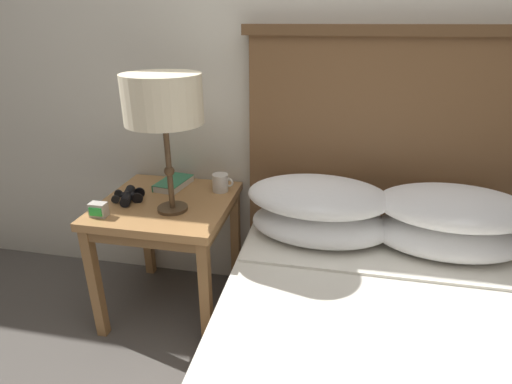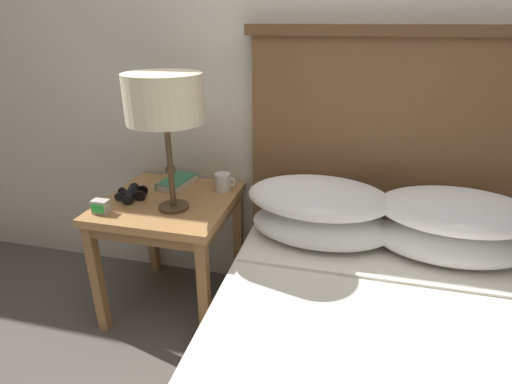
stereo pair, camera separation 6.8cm
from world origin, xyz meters
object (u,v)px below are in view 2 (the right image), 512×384
object	(u,v)px
table_lamp	(164,101)
binoculars_pair	(131,194)
coffee_mug	(223,182)
alarm_clock	(101,207)
nightstand	(170,214)
book_on_nightstand	(177,182)

from	to	relation	value
table_lamp	binoculars_pair	xyz separation A→B (m)	(-0.24, 0.05, -0.44)
coffee_mug	alarm_clock	world-z (taller)	coffee_mug
table_lamp	binoculars_pair	size ratio (longest dim) A/B	3.47
binoculars_pair	alarm_clock	distance (m)	0.18
alarm_clock	nightstand	bearing A→B (deg)	43.72
table_lamp	book_on_nightstand	distance (m)	0.52
table_lamp	book_on_nightstand	world-z (taller)	table_lamp
book_on_nightstand	coffee_mug	world-z (taller)	coffee_mug
book_on_nightstand	alarm_clock	bearing A→B (deg)	-115.83
binoculars_pair	alarm_clock	xyz separation A→B (m)	(-0.04, -0.17, 0.01)
book_on_nightstand	table_lamp	bearing A→B (deg)	-68.62
binoculars_pair	alarm_clock	size ratio (longest dim) A/B	2.35
binoculars_pair	coffee_mug	bearing A→B (deg)	26.10
alarm_clock	book_on_nightstand	bearing A→B (deg)	64.17
book_on_nightstand	coffee_mug	size ratio (longest dim) A/B	2.12
book_on_nightstand	alarm_clock	world-z (taller)	alarm_clock
book_on_nightstand	coffee_mug	bearing A→B (deg)	-2.38
book_on_nightstand	alarm_clock	size ratio (longest dim) A/B	3.12
nightstand	binoculars_pair	world-z (taller)	binoculars_pair
nightstand	coffee_mug	distance (m)	0.29
coffee_mug	alarm_clock	distance (m)	0.56
nightstand	binoculars_pair	xyz separation A→B (m)	(-0.17, -0.03, 0.10)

